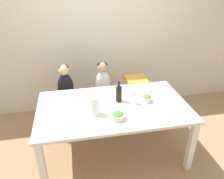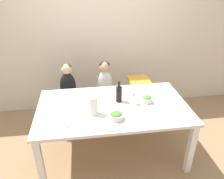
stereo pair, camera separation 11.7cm
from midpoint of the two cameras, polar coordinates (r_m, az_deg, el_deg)
ground_plane at (r=3.12m, az=-0.83°, el=-15.79°), size 14.00×14.00×0.00m
wall_back at (r=3.62m, az=-4.74°, el=14.93°), size 10.00×0.06×2.70m
dining_table at (r=2.71m, az=-0.92°, el=-5.66°), size 1.82×1.05×0.74m
chair_far_left at (r=3.48m, az=-12.46°, el=-3.73°), size 0.38×0.37×0.45m
chair_far_center at (r=3.50m, az=-3.32°, el=-2.90°), size 0.38×0.37×0.45m
chair_right_highchair at (r=3.51m, az=5.33°, el=0.38°), size 0.32×0.32×0.71m
person_child_left at (r=3.30m, az=-13.14°, el=2.01°), size 0.23×0.17×0.58m
person_child_center at (r=3.32m, az=-3.50°, el=2.86°), size 0.23×0.17×0.58m
wine_bottle at (r=2.70m, az=0.55°, el=-1.08°), size 0.08×0.08×0.27m
paper_towel_roll at (r=2.46m, az=-6.02°, el=-4.32°), size 0.11×0.11×0.22m
wine_glass_near at (r=2.65m, az=4.26°, el=-1.23°), size 0.07×0.07×0.18m
salad_bowl_large at (r=2.41m, az=0.13°, el=-6.88°), size 0.15×0.15×0.09m
salad_bowl_small at (r=2.75m, az=7.84°, el=-2.31°), size 0.12×0.12×0.09m
dinner_plate_front_left at (r=2.43m, az=-14.17°, el=-8.64°), size 0.24×0.24×0.01m
dinner_plate_back_left at (r=2.90m, az=-10.33°, el=-1.68°), size 0.24×0.24×0.01m
dinner_plate_back_right at (r=3.01m, az=8.64°, el=-0.36°), size 0.24×0.24×0.01m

